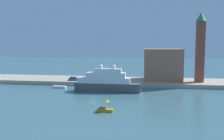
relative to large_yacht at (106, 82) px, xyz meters
The scene contains 10 objects.
ground 7.73m from the large_yacht, 119.93° to the right, with size 400.00×400.00×0.00m, color #3D6670.
quay_dock 19.62m from the large_yacht, 100.31° to the left, with size 110.00×18.38×1.58m, color #ADA38E.
large_yacht is the anchor object (origin of this frame).
small_motorboat 26.23m from the large_yacht, 81.03° to the right, with size 4.10×1.45×3.13m.
work_barge 19.71m from the large_yacht, 167.17° to the left, with size 5.17×1.60×0.84m, color silver.
harbor_building 29.62m from the large_yacht, 45.19° to the left, with size 15.42×13.21×13.10m, color #9E664C.
bell_tower 40.93m from the large_yacht, 26.59° to the left, with size 4.13×4.13×27.55m.
parked_car 21.05m from the large_yacht, 140.16° to the left, with size 4.13×1.80×1.54m.
person_figure 19.92m from the large_yacht, 129.83° to the left, with size 0.36×0.36×1.79m.
mooring_bollard 11.50m from the large_yacht, 101.52° to the left, with size 0.51×0.51×0.67m, color black.
Camera 1 is at (18.52, -81.04, 17.46)m, focal length 40.61 mm.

